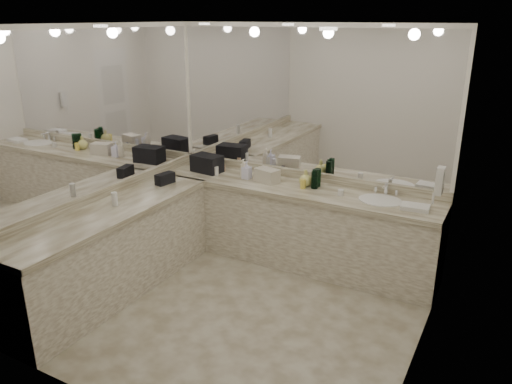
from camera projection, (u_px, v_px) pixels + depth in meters
The scene contains 38 objects.
floor at pixel (240, 311), 4.77m from camera, with size 3.20×3.20×0.00m, color beige.
ceiling at pixel (237, 24), 3.90m from camera, with size 3.20×3.20×0.00m, color white.
wall_back at pixel (306, 145), 5.58m from camera, with size 3.20×0.02×2.60m, color silver.
wall_left at pixel (103, 158), 5.05m from camera, with size 0.02×3.00×2.60m, color silver.
wall_right at pixel (429, 215), 3.61m from camera, with size 0.02×3.00×2.60m, color silver.
vanity_back_base at pixel (293, 226), 5.62m from camera, with size 3.20×0.60×0.84m, color silver.
vanity_back_top at pixel (294, 189), 5.46m from camera, with size 3.20×0.64×0.06m, color beige.
vanity_left_base at pixel (112, 254), 4.96m from camera, with size 0.60×2.40×0.84m, color silver.
vanity_left_top at pixel (108, 213), 4.81m from camera, with size 0.64×2.42×0.06m, color beige.
backsplash_back at pixel (305, 175), 5.68m from camera, with size 3.20×0.04×0.10m, color beige.
backsplash_left at pixel (108, 191), 5.16m from camera, with size 0.04×3.00×0.10m, color beige.
mirror_back at pixel (308, 102), 5.41m from camera, with size 3.12×0.01×1.55m, color white.
mirror_left at pixel (99, 112), 4.89m from camera, with size 0.01×2.92×1.55m, color white.
sink at pixel (380, 201), 5.03m from camera, with size 0.44×0.44×0.03m, color white.
faucet at pixel (386, 188), 5.18m from camera, with size 0.24×0.16×0.14m, color silver.
wall_phone at pixel (440, 181), 4.20m from camera, with size 0.06×0.10×0.24m, color white.
door at pixel (408, 274), 3.29m from camera, with size 0.02×0.82×2.10m, color white.
black_toiletry_bag at pixel (207, 163), 5.94m from camera, with size 0.36×0.22×0.20m, color black.
black_bag_spill at pixel (165, 179), 5.52m from camera, with size 0.10×0.22×0.12m, color black.
cream_cosmetic_case at pixel (267, 175), 5.58m from camera, with size 0.26×0.16×0.15m, color beige.
hand_towel at pixel (415, 207), 4.80m from camera, with size 0.26×0.18×0.04m, color white.
lotion_left at pixel (115, 199), 4.87m from camera, with size 0.06×0.06×0.14m, color white.
soap_bottle_a at pixel (244, 168), 5.73m from camera, with size 0.08×0.08×0.22m, color white.
soap_bottle_b at pixel (247, 170), 5.68m from camera, with size 0.09×0.09×0.20m, color white.
soap_bottle_c at pixel (306, 178), 5.44m from camera, with size 0.14×0.14×0.18m, color #D9D572.
green_bottle_0 at pixel (315, 179), 5.39m from camera, with size 0.07×0.07×0.20m, color #0D5227.
green_bottle_1 at pixel (318, 178), 5.43m from camera, with size 0.07×0.07×0.18m, color #0D5227.
green_bottle_2 at pixel (315, 179), 5.35m from camera, with size 0.06×0.06×0.21m, color #0D5227.
green_bottle_3 at pixel (314, 180), 5.36m from camera, with size 0.07×0.07×0.19m, color #0D5227.
green_bottle_4 at pixel (318, 178), 5.43m from camera, with size 0.07×0.07×0.20m, color #0D5227.
amenity_bottle_0 at pixel (272, 181), 5.53m from camera, with size 0.06×0.06×0.07m, color silver.
amenity_bottle_1 at pixel (270, 176), 5.71m from camera, with size 0.04×0.04×0.06m, color #3F3F4C.
amenity_bottle_2 at pixel (223, 168), 5.97m from camera, with size 0.05×0.05×0.08m, color #E0B28C.
amenity_bottle_3 at pixel (303, 184), 5.37m from camera, with size 0.06×0.06×0.11m, color #F2D84C.
amenity_bottle_4 at pixel (247, 173), 5.73m from camera, with size 0.06×0.06×0.12m, color white.
amenity_bottle_5 at pixel (257, 173), 5.72m from camera, with size 0.05×0.05×0.12m, color silver.
amenity_bottle_6 at pixel (216, 171), 5.82m from camera, with size 0.05×0.05×0.11m, color white.
amenity_bottle_7 at pixel (341, 193), 5.16m from camera, with size 0.06×0.06×0.06m, color white.
Camera 1 is at (2.10, -3.54, 2.66)m, focal length 35.00 mm.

